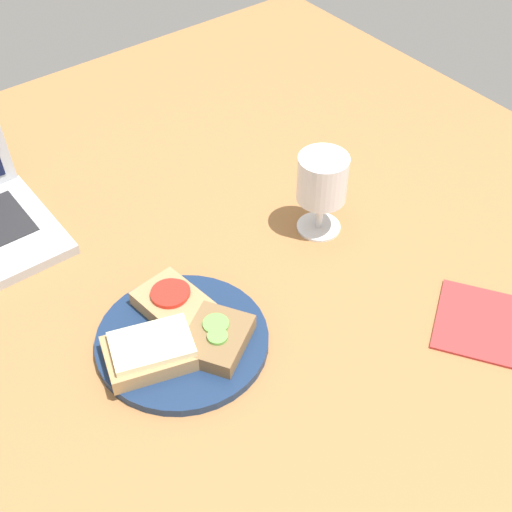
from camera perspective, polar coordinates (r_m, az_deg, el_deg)
name	(u,v)px	position (r cm, az deg, el deg)	size (l,w,h in cm)	color
wooden_table	(224,296)	(102.81, -2.56, -3.19)	(140.00, 140.00, 3.00)	#9E6B3D
plate	(182,340)	(95.05, -5.92, -6.73)	(22.85, 22.85, 1.30)	navy
sandwich_with_tomato	(174,303)	(96.80, -6.58, -3.79)	(8.42, 10.69, 2.82)	#A88456
sandwich_with_cheese	(152,350)	(91.65, -8.29, -7.49)	(13.70, 11.01, 3.26)	#A88456
sandwich_with_cucumber	(217,338)	(92.49, -3.17, -6.59)	(11.80, 11.25, 2.78)	brown
wine_glass	(322,182)	(105.60, 5.32, 5.92)	(7.53, 7.53, 13.34)	white
napkin	(490,325)	(101.85, 18.23, -5.29)	(13.00, 14.38, 0.40)	#B23333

